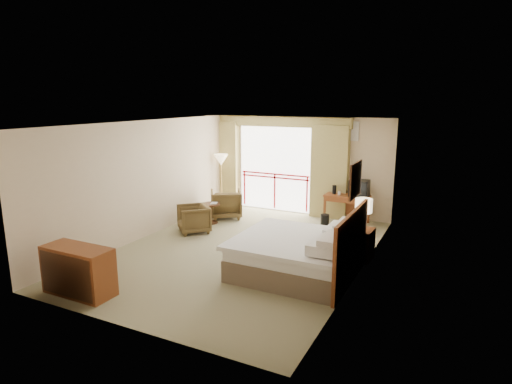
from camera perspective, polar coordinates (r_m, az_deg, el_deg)
The scene contains 29 objects.
floor at distance 9.22m, azimuth -1.77°, elevation -7.80°, with size 7.00×7.00×0.00m, color #7F7956.
ceiling at distance 8.67m, azimuth -1.89°, elevation 9.19°, with size 7.00×7.00×0.00m, color white.
wall_back at distance 11.99m, azimuth 6.11°, elevation 3.54°, with size 5.00×5.00×0.00m, color beige.
wall_front at distance 6.10m, azimuth -17.66°, elevation -5.72°, with size 5.00×5.00×0.00m, color beige.
wall_left at distance 10.25m, azimuth -14.25°, elevation 1.71°, with size 7.00×7.00×0.00m, color beige.
wall_right at distance 8.00m, azimuth 14.15°, elevation -1.24°, with size 7.00×7.00×0.00m, color beige.
balcony_door at distance 12.30m, azimuth 2.57°, elevation 3.11°, with size 2.40×2.40×0.00m, color white.
balcony_railing at distance 12.35m, azimuth 2.51°, elevation 1.32°, with size 2.09×0.03×1.02m.
curtain_left at distance 12.92m, azimuth -4.38°, elevation 3.76°, with size 1.00×0.26×2.50m, color #95864B.
curtain_right at distance 11.61m, azimuth 9.78°, elevation 2.63°, with size 1.00×0.26×2.50m, color #95864B.
valance at distance 12.06m, azimuth 2.43°, elevation 9.38°, with size 4.40×0.22×0.28m, color #95864B.
hvac_vent at distance 11.47m, azimuth 12.33°, elevation 7.95°, with size 0.50×0.04×0.50m, color silver.
bed at distance 8.00m, azimuth 5.73°, elevation -8.22°, with size 2.13×2.06×0.97m.
headboard at distance 7.64m, azimuth 12.59°, elevation -7.28°, with size 0.06×2.10×1.30m, color #632A12.
framed_art at distance 7.33m, azimuth 13.12°, elevation 1.58°, with size 0.04×0.72×0.60m.
nightstand at distance 8.92m, azimuth 13.84°, elevation -6.76°, with size 0.44×0.52×0.63m, color #632A12.
table_lamp at distance 8.75m, azimuth 14.17°, elevation -1.85°, with size 0.34×0.34×0.59m.
phone at distance 8.68m, azimuth 13.41°, elevation -4.80°, with size 0.20×0.15×0.09m, color black.
desk at distance 11.35m, azimuth 12.10°, elevation -1.17°, with size 1.13×0.55×0.74m.
tv at distance 11.15m, azimuth 13.60°, elevation 0.48°, with size 0.47×0.38×0.43m.
coffee_maker at distance 11.33m, azimuth 10.39°, elevation 0.31°, with size 0.11×0.11×0.23m, color black.
cup at distance 11.26m, azimuth 11.04°, elevation -0.15°, with size 0.07×0.07×0.10m, color white.
wastebasket at distance 11.12m, azimuth 9.16°, elevation -3.66°, with size 0.22×0.22×0.28m, color black.
armchair_far at distance 11.73m, azimuth -3.97°, elevation -3.38°, with size 0.81×0.83×0.76m, color #48371C.
armchair_near at distance 10.56m, azimuth -8.25°, elevation -5.28°, with size 0.71×0.73×0.66m, color #48371C.
side_table at distance 11.12m, azimuth -6.02°, elevation -2.38°, with size 0.48×0.48×0.52m.
book at distance 11.08m, azimuth -6.04°, elevation -1.54°, with size 0.17×0.22×0.02m, color white.
floor_lamp at distance 12.42m, azimuth -4.68°, elevation 4.02°, with size 0.41×0.41×1.61m.
dresser at distance 7.73m, azimuth -22.62°, elevation -9.67°, with size 1.22×0.52×0.81m.
Camera 1 is at (4.10, -7.62, 3.19)m, focal length 30.00 mm.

